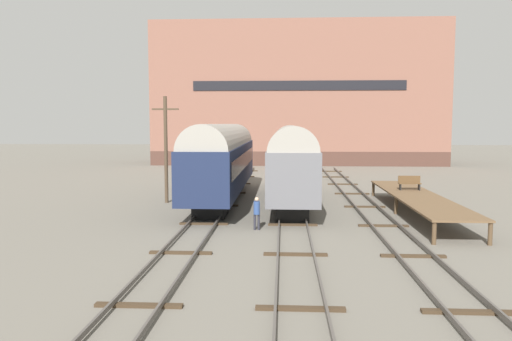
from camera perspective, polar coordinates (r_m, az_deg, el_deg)
ground_plane at (r=29.46m, az=4.12°, el=-5.12°), size 200.00×200.00×0.00m
track_left at (r=29.73m, az=-5.06°, el=-4.76°), size 2.60×60.00×0.26m
track_middle at (r=29.43m, az=4.12°, el=-4.85°), size 2.60×60.00×0.26m
track_right at (r=29.89m, az=13.25°, el=-4.82°), size 2.60×60.00×0.26m
train_car_grey at (r=32.80m, az=4.04°, el=1.21°), size 2.92×15.15×5.25m
train_car_navy at (r=34.75m, az=-3.82°, el=1.54°), size 3.02×18.75×5.34m
station_platform at (r=31.04m, az=17.93°, el=-2.90°), size 2.73×15.37×1.12m
bench at (r=33.45m, az=17.13°, el=-1.31°), size 1.40×0.40×0.91m
person_worker at (r=25.23m, az=0.08°, el=-4.57°), size 0.32×0.32×1.67m
utility_pole at (r=34.19m, az=-10.27°, el=2.60°), size 1.80×0.24×7.19m
warehouse_building at (r=69.02m, az=4.75°, el=8.54°), size 38.02×11.35×18.42m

